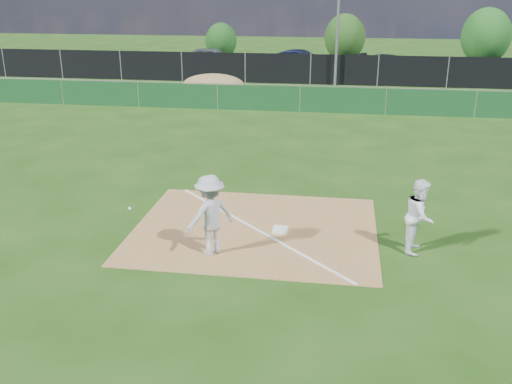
{
  "coord_description": "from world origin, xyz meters",
  "views": [
    {
      "loc": [
        1.99,
        -11.9,
        5.8
      ],
      "look_at": [
        0.02,
        1.0,
        1.0
      ],
      "focal_mm": 40.0,
      "sensor_mm": 36.0,
      "label": 1
    }
  ],
  "objects_px": {
    "car_left": "(212,59)",
    "tree_right": "(486,36)",
    "runner": "(420,216)",
    "play_at_first": "(210,215)",
    "car_right": "(391,65)",
    "light_pole": "(338,16)",
    "first_base": "(280,230)",
    "tree_left": "(221,41)",
    "tree_mid": "(345,38)",
    "car_mid": "(300,61)"
  },
  "relations": [
    {
      "from": "car_left",
      "to": "tree_right",
      "type": "xyz_separation_m",
      "value": [
        19.36,
        5.02,
        1.36
      ]
    },
    {
      "from": "car_left",
      "to": "runner",
      "type": "bearing_deg",
      "value": -157.16
    },
    {
      "from": "play_at_first",
      "to": "car_right",
      "type": "xyz_separation_m",
      "value": [
        5.84,
        27.65,
        -0.26
      ]
    },
    {
      "from": "light_pole",
      "to": "car_right",
      "type": "relative_size",
      "value": 1.73
    },
    {
      "from": "car_right",
      "to": "runner",
      "type": "bearing_deg",
      "value": -159.67
    },
    {
      "from": "first_base",
      "to": "light_pole",
      "type": "bearing_deg",
      "value": 87.72
    },
    {
      "from": "runner",
      "to": "car_right",
      "type": "xyz_separation_m",
      "value": [
        1.19,
        26.79,
        -0.18
      ]
    },
    {
      "from": "first_base",
      "to": "tree_right",
      "type": "relative_size",
      "value": 0.09
    },
    {
      "from": "first_base",
      "to": "tree_left",
      "type": "bearing_deg",
      "value": 104.42
    },
    {
      "from": "runner",
      "to": "car_left",
      "type": "relative_size",
      "value": 0.38
    },
    {
      "from": "tree_left",
      "to": "tree_mid",
      "type": "relative_size",
      "value": 0.79
    },
    {
      "from": "runner",
      "to": "tree_right",
      "type": "distance_m",
      "value": 33.77
    },
    {
      "from": "tree_mid",
      "to": "car_right",
      "type": "bearing_deg",
      "value": -63.31
    },
    {
      "from": "light_pole",
      "to": "car_mid",
      "type": "relative_size",
      "value": 1.79
    },
    {
      "from": "play_at_first",
      "to": "tree_right",
      "type": "xyz_separation_m",
      "value": [
        12.93,
        33.57,
        1.21
      ]
    },
    {
      "from": "light_pole",
      "to": "tree_mid",
      "type": "bearing_deg",
      "value": 87.68
    },
    {
      "from": "car_right",
      "to": "car_mid",
      "type": "bearing_deg",
      "value": 107.17
    },
    {
      "from": "light_pole",
      "to": "runner",
      "type": "xyz_separation_m",
      "value": [
        2.35,
        -22.31,
        -3.14
      ]
    },
    {
      "from": "tree_mid",
      "to": "tree_right",
      "type": "relative_size",
      "value": 0.88
    },
    {
      "from": "light_pole",
      "to": "car_left",
      "type": "relative_size",
      "value": 1.75
    },
    {
      "from": "car_mid",
      "to": "car_left",
      "type": "bearing_deg",
      "value": 102.63
    },
    {
      "from": "tree_left",
      "to": "tree_mid",
      "type": "xyz_separation_m",
      "value": [
        9.62,
        0.04,
        0.39
      ]
    },
    {
      "from": "tree_right",
      "to": "first_base",
      "type": "bearing_deg",
      "value": -109.69
    },
    {
      "from": "car_left",
      "to": "car_right",
      "type": "relative_size",
      "value": 0.99
    },
    {
      "from": "car_right",
      "to": "tree_right",
      "type": "bearing_deg",
      "value": -27.28
    },
    {
      "from": "first_base",
      "to": "runner",
      "type": "relative_size",
      "value": 0.21
    },
    {
      "from": "runner",
      "to": "car_left",
      "type": "xyz_separation_m",
      "value": [
        -11.07,
        27.69,
        -0.07
      ]
    },
    {
      "from": "tree_mid",
      "to": "play_at_first",
      "type": "bearing_deg",
      "value": -94.6
    },
    {
      "from": "tree_left",
      "to": "tree_right",
      "type": "xyz_separation_m",
      "value": [
        19.83,
        -0.23,
        0.66
      ]
    },
    {
      "from": "first_base",
      "to": "tree_right",
      "type": "xyz_separation_m",
      "value": [
        11.5,
        32.15,
        2.09
      ]
    },
    {
      "from": "light_pole",
      "to": "tree_mid",
      "type": "xyz_separation_m",
      "value": [
        0.43,
        10.67,
        -2.12
      ]
    },
    {
      "from": "first_base",
      "to": "car_right",
      "type": "distance_m",
      "value": 26.6
    },
    {
      "from": "tree_mid",
      "to": "tree_right",
      "type": "bearing_deg",
      "value": -1.52
    },
    {
      "from": "runner",
      "to": "car_mid",
      "type": "distance_m",
      "value": 27.82
    },
    {
      "from": "car_left",
      "to": "tree_right",
      "type": "distance_m",
      "value": 20.05
    },
    {
      "from": "first_base",
      "to": "car_right",
      "type": "height_order",
      "value": "car_right"
    },
    {
      "from": "play_at_first",
      "to": "first_base",
      "type": "bearing_deg",
      "value": 44.93
    },
    {
      "from": "first_base",
      "to": "play_at_first",
      "type": "height_order",
      "value": "play_at_first"
    },
    {
      "from": "car_left",
      "to": "first_base",
      "type": "bearing_deg",
      "value": -162.81
    },
    {
      "from": "play_at_first",
      "to": "tree_left",
      "type": "relative_size",
      "value": 0.9
    },
    {
      "from": "car_mid",
      "to": "tree_right",
      "type": "height_order",
      "value": "tree_right"
    },
    {
      "from": "light_pole",
      "to": "car_mid",
      "type": "distance_m",
      "value": 6.53
    },
    {
      "from": "car_right",
      "to": "tree_left",
      "type": "distance_m",
      "value": 14.16
    },
    {
      "from": "car_left",
      "to": "tree_left",
      "type": "bearing_deg",
      "value": 6.14
    },
    {
      "from": "tree_mid",
      "to": "tree_right",
      "type": "height_order",
      "value": "tree_right"
    },
    {
      "from": "first_base",
      "to": "car_right",
      "type": "bearing_deg",
      "value": 80.45
    },
    {
      "from": "car_left",
      "to": "car_right",
      "type": "height_order",
      "value": "car_left"
    },
    {
      "from": "runner",
      "to": "tree_left",
      "type": "xyz_separation_m",
      "value": [
        -11.54,
        32.94,
        0.63
      ]
    },
    {
      "from": "runner",
      "to": "tree_left",
      "type": "relative_size",
      "value": 0.59
    },
    {
      "from": "tree_mid",
      "to": "tree_right",
      "type": "xyz_separation_m",
      "value": [
        10.2,
        -0.27,
        0.27
      ]
    }
  ]
}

